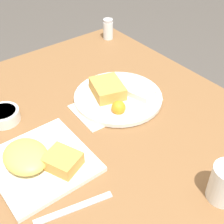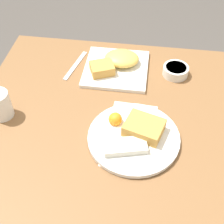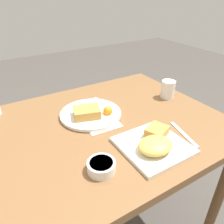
{
  "view_description": "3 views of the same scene",
  "coord_description": "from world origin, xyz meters",
  "px_view_note": "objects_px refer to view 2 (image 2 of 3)",
  "views": [
    {
      "loc": [
        0.59,
        -0.43,
        1.37
      ],
      "look_at": [
        0.04,
        0.01,
        0.79
      ],
      "focal_mm": 50.0,
      "sensor_mm": 36.0,
      "label": 1
    },
    {
      "loc": [
        -0.06,
        0.7,
        1.52
      ],
      "look_at": [
        0.04,
        0.03,
        0.81
      ],
      "focal_mm": 50.0,
      "sensor_mm": 36.0,
      "label": 2
    },
    {
      "loc": [
        -0.41,
        -0.71,
        1.29
      ],
      "look_at": [
        0.03,
        0.01,
        0.79
      ],
      "focal_mm": 35.0,
      "sensor_mm": 36.0,
      "label": 3
    }
  ],
  "objects_px": {
    "butter_knife": "(75,65)",
    "coffee_mug": "(0,105)",
    "plate_square_near": "(116,65)",
    "plate_oval_far": "(134,135)",
    "sauce_ramekin": "(176,71)"
  },
  "relations": [
    {
      "from": "butter_knife",
      "to": "coffee_mug",
      "type": "relative_size",
      "value": 1.92
    },
    {
      "from": "sauce_ramekin",
      "to": "butter_knife",
      "type": "distance_m",
      "value": 0.39
    },
    {
      "from": "sauce_ramekin",
      "to": "plate_square_near",
      "type": "bearing_deg",
      "value": -0.41
    },
    {
      "from": "plate_oval_far",
      "to": "coffee_mug",
      "type": "xyz_separation_m",
      "value": [
        0.44,
        -0.04,
        0.03
      ]
    },
    {
      "from": "butter_knife",
      "to": "coffee_mug",
      "type": "bearing_deg",
      "value": -18.95
    },
    {
      "from": "butter_knife",
      "to": "coffee_mug",
      "type": "distance_m",
      "value": 0.35
    },
    {
      "from": "sauce_ramekin",
      "to": "coffee_mug",
      "type": "height_order",
      "value": "coffee_mug"
    },
    {
      "from": "plate_oval_far",
      "to": "butter_knife",
      "type": "xyz_separation_m",
      "value": [
        0.26,
        -0.33,
        -0.02
      ]
    },
    {
      "from": "butter_knife",
      "to": "plate_oval_far",
      "type": "bearing_deg",
      "value": 51.42
    },
    {
      "from": "plate_square_near",
      "to": "coffee_mug",
      "type": "relative_size",
      "value": 2.52
    },
    {
      "from": "plate_square_near",
      "to": "coffee_mug",
      "type": "bearing_deg",
      "value": 40.29
    },
    {
      "from": "sauce_ramekin",
      "to": "butter_knife",
      "type": "height_order",
      "value": "sauce_ramekin"
    },
    {
      "from": "plate_oval_far",
      "to": "sauce_ramekin",
      "type": "bearing_deg",
      "value": -110.78
    },
    {
      "from": "plate_square_near",
      "to": "plate_oval_far",
      "type": "height_order",
      "value": "plate_square_near"
    },
    {
      "from": "sauce_ramekin",
      "to": "coffee_mug",
      "type": "bearing_deg",
      "value": 27.01
    }
  ]
}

